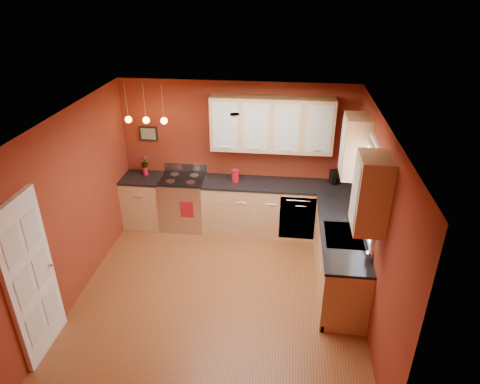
# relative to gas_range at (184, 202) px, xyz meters

# --- Properties ---
(floor) EXTENTS (4.20, 4.20, 0.00)m
(floor) POSITION_rel_gas_range_xyz_m (0.92, -1.80, -0.48)
(floor) COLOR brown
(floor) RESTS_ON ground
(ceiling) EXTENTS (4.00, 4.20, 0.02)m
(ceiling) POSITION_rel_gas_range_xyz_m (0.92, -1.80, 2.12)
(ceiling) COLOR white
(ceiling) RESTS_ON wall_back
(wall_back) EXTENTS (4.00, 0.02, 2.60)m
(wall_back) POSITION_rel_gas_range_xyz_m (0.92, 0.30, 0.82)
(wall_back) COLOR maroon
(wall_back) RESTS_ON floor
(wall_front) EXTENTS (4.00, 0.02, 2.60)m
(wall_front) POSITION_rel_gas_range_xyz_m (0.92, -3.90, 0.82)
(wall_front) COLOR maroon
(wall_front) RESTS_ON floor
(wall_left) EXTENTS (0.02, 4.20, 2.60)m
(wall_left) POSITION_rel_gas_range_xyz_m (-1.08, -1.80, 0.82)
(wall_left) COLOR maroon
(wall_left) RESTS_ON floor
(wall_right) EXTENTS (0.02, 4.20, 2.60)m
(wall_right) POSITION_rel_gas_range_xyz_m (2.92, -1.80, 0.82)
(wall_right) COLOR maroon
(wall_right) RESTS_ON floor
(base_cabinets_back_left) EXTENTS (0.70, 0.60, 0.90)m
(base_cabinets_back_left) POSITION_rel_gas_range_xyz_m (-0.73, -0.00, -0.03)
(base_cabinets_back_left) COLOR tan
(base_cabinets_back_left) RESTS_ON floor
(base_cabinets_back_right) EXTENTS (2.54, 0.60, 0.90)m
(base_cabinets_back_right) POSITION_rel_gas_range_xyz_m (1.65, -0.00, -0.03)
(base_cabinets_back_right) COLOR tan
(base_cabinets_back_right) RESTS_ON floor
(base_cabinets_right) EXTENTS (0.60, 2.10, 0.90)m
(base_cabinets_right) POSITION_rel_gas_range_xyz_m (2.62, -1.35, -0.03)
(base_cabinets_right) COLOR tan
(base_cabinets_right) RESTS_ON floor
(counter_back_left) EXTENTS (0.70, 0.62, 0.04)m
(counter_back_left) POSITION_rel_gas_range_xyz_m (-0.73, -0.00, 0.44)
(counter_back_left) COLOR black
(counter_back_left) RESTS_ON base_cabinets_back_left
(counter_back_right) EXTENTS (2.54, 0.62, 0.04)m
(counter_back_right) POSITION_rel_gas_range_xyz_m (1.65, -0.00, 0.44)
(counter_back_right) COLOR black
(counter_back_right) RESTS_ON base_cabinets_back_right
(counter_right) EXTENTS (0.62, 2.10, 0.04)m
(counter_right) POSITION_rel_gas_range_xyz_m (2.62, -1.35, 0.44)
(counter_right) COLOR black
(counter_right) RESTS_ON base_cabinets_right
(gas_range) EXTENTS (0.76, 0.64, 1.11)m
(gas_range) POSITION_rel_gas_range_xyz_m (0.00, 0.00, 0.00)
(gas_range) COLOR silver
(gas_range) RESTS_ON floor
(dishwasher_front) EXTENTS (0.60, 0.02, 0.80)m
(dishwasher_front) POSITION_rel_gas_range_xyz_m (2.02, -0.29, -0.03)
(dishwasher_front) COLOR silver
(dishwasher_front) RESTS_ON base_cabinets_back_right
(sink) EXTENTS (0.50, 0.70, 0.33)m
(sink) POSITION_rel_gas_range_xyz_m (2.62, -1.50, 0.43)
(sink) COLOR gray
(sink) RESTS_ON counter_right
(window) EXTENTS (0.06, 1.02, 1.22)m
(window) POSITION_rel_gas_range_xyz_m (2.89, -1.50, 1.21)
(window) COLOR white
(window) RESTS_ON wall_right
(door_left_wall) EXTENTS (0.12, 0.82, 2.05)m
(door_left_wall) POSITION_rel_gas_range_xyz_m (-1.05, -3.00, 0.54)
(door_left_wall) COLOR white
(door_left_wall) RESTS_ON floor
(upper_cabinets_back) EXTENTS (2.00, 0.35, 0.90)m
(upper_cabinets_back) POSITION_rel_gas_range_xyz_m (1.52, 0.12, 1.47)
(upper_cabinets_back) COLOR tan
(upper_cabinets_back) RESTS_ON wall_back
(upper_cabinets_right) EXTENTS (0.35, 1.95, 0.90)m
(upper_cabinets_right) POSITION_rel_gas_range_xyz_m (2.75, -1.48, 1.47)
(upper_cabinets_right) COLOR tan
(upper_cabinets_right) RESTS_ON wall_right
(wall_picture) EXTENTS (0.32, 0.03, 0.26)m
(wall_picture) POSITION_rel_gas_range_xyz_m (-0.63, 0.28, 1.17)
(wall_picture) COLOR black
(wall_picture) RESTS_ON wall_back
(pendant_lights) EXTENTS (0.71, 0.11, 0.66)m
(pendant_lights) POSITION_rel_gas_range_xyz_m (-0.53, -0.05, 1.53)
(pendant_lights) COLOR gray
(pendant_lights) RESTS_ON ceiling
(red_canister) EXTENTS (0.14, 0.14, 0.21)m
(red_canister) POSITION_rel_gas_range_xyz_m (0.93, 0.02, 0.57)
(red_canister) COLOR maroon
(red_canister) RESTS_ON counter_back_right
(red_vase) EXTENTS (0.10, 0.10, 0.15)m
(red_vase) POSITION_rel_gas_range_xyz_m (-0.69, 0.09, 0.54)
(red_vase) COLOR maroon
(red_vase) RESTS_ON counter_back_left
(flowers) EXTENTS (0.14, 0.14, 0.22)m
(flowers) POSITION_rel_gas_range_xyz_m (-0.69, 0.09, 0.70)
(flowers) COLOR maroon
(flowers) RESTS_ON red_vase
(coffee_maker) EXTENTS (0.20, 0.20, 0.24)m
(coffee_maker) POSITION_rel_gas_range_xyz_m (2.63, 0.13, 0.57)
(coffee_maker) COLOR black
(coffee_maker) RESTS_ON counter_back_right
(soap_pump) EXTENTS (0.08, 0.08, 0.17)m
(soap_pump) POSITION_rel_gas_range_xyz_m (2.87, -2.05, 0.54)
(soap_pump) COLOR white
(soap_pump) RESTS_ON counter_right
(dish_towel) EXTENTS (0.22, 0.02, 0.31)m
(dish_towel) POSITION_rel_gas_range_xyz_m (0.12, -0.33, 0.04)
(dish_towel) COLOR maroon
(dish_towel) RESTS_ON gas_range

